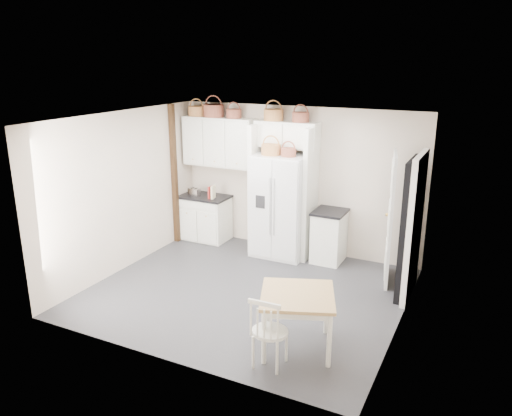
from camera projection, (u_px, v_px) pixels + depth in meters
The scene contains 29 objects.
floor at pixel (247, 291), 7.55m from camera, with size 4.50×4.50×0.00m, color #313036.
ceiling at pixel (246, 118), 6.79m from camera, with size 4.50×4.50×0.00m, color white.
wall_back at pixel (298, 180), 8.89m from camera, with size 4.50×4.50×0.00m, color beige.
wall_left at pixel (124, 192), 8.12m from camera, with size 4.00×4.00×0.00m, color beige.
wall_right at pixel (406, 233), 6.22m from camera, with size 4.00×4.00×0.00m, color beige.
refrigerator at pixel (281, 206), 8.74m from camera, with size 0.94×0.75×1.81m, color silver.
base_cab_left at pixel (205, 218), 9.64m from camera, with size 0.89×0.56×0.83m, color white.
base_cab_right at pixel (329, 237), 8.58m from camera, with size 0.49×0.59×0.87m, color white.
dining_table at pixel (297, 321), 6.00m from camera, with size 0.86×0.86×0.72m, color olive.
windsor_chair at pixel (270, 332), 5.63m from camera, with size 0.42×0.38×0.85m, color white.
counter_left at pixel (205, 197), 9.51m from camera, with size 0.93×0.60×0.04m, color black.
counter_right at pixel (330, 212), 8.44m from camera, with size 0.53×0.63×0.04m, color black.
toaster at pixel (194, 192), 9.46m from camera, with size 0.22×0.13×0.15m, color silver.
cookbook_red at pixel (211, 192), 9.32m from camera, with size 0.03×0.15×0.23m, color maroon.
cookbook_cream at pixel (213, 192), 9.30m from camera, with size 0.04×0.16×0.24m, color beige.
basket_upper_a at pixel (197, 111), 9.24m from camera, with size 0.32×0.32×0.18m, color olive.
basket_upper_b at pixel (214, 111), 9.08m from camera, with size 0.38×0.38×0.22m, color #5D2F1C.
basket_upper_c at pixel (234, 114), 8.91m from camera, with size 0.28×0.28×0.16m, color #5D2F1C.
basket_bridge_a at pixel (274, 115), 8.58m from camera, with size 0.35×0.35×0.20m, color olive.
basket_bridge_b at pixel (301, 117), 8.37m from camera, with size 0.29×0.29×0.17m, color #5D2F1C.
basket_fridge_a at pixel (271, 150), 8.44m from camera, with size 0.34×0.34×0.18m, color olive.
basket_fridge_b at pixel (288, 152), 8.31m from camera, with size 0.26×0.26×0.14m, color #5D2F1C.
upper_cabinet at pixel (219, 142), 9.20m from camera, with size 1.40×0.34×0.90m, color white.
bridge_cabinet at pixel (287, 135), 8.56m from camera, with size 1.12×0.34×0.45m, color white.
fridge_panel_left at pixel (257, 188), 8.95m from camera, with size 0.08×0.60×2.30m, color white.
fridge_panel_right at pixel (311, 194), 8.52m from camera, with size 0.08×0.60×2.30m, color white.
trim_post at pixel (174, 175), 9.26m from camera, with size 0.09×0.09×2.60m, color black.
doorway_void at pixel (411, 229), 7.19m from camera, with size 0.18×0.85×2.05m, color black.
door_slab at pixel (391, 219), 7.63m from camera, with size 0.80×0.04×2.05m, color white.
Camera 1 is at (3.16, -6.09, 3.40)m, focal length 35.00 mm.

